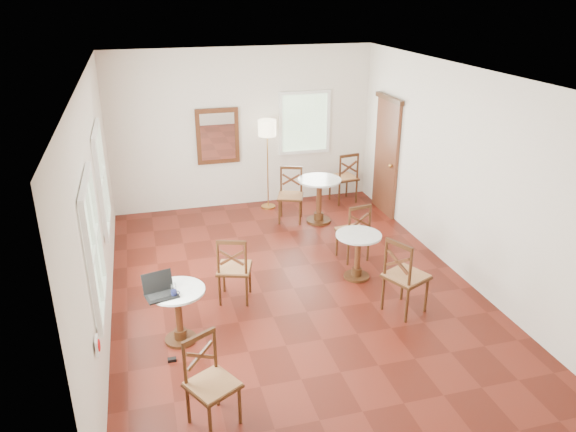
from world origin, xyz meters
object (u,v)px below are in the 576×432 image
at_px(chair_near_b, 211,383).
at_px(laptop, 160,290).
at_px(cafe_table_mid, 358,251).
at_px(mouse, 172,295).
at_px(chair_near_a, 234,268).
at_px(cafe_table_near, 178,309).
at_px(power_adapter, 172,360).
at_px(floor_lamp, 267,134).
at_px(cafe_table_back, 319,196).
at_px(water_glass, 174,287).
at_px(chair_mid_b, 405,276).
at_px(chair_mid_a, 354,231).
at_px(navy_mug, 174,293).
at_px(chair_back_b, 290,195).
at_px(chair_back_a, 344,177).

bearing_deg(chair_near_b, laptop, 76.30).
bearing_deg(cafe_table_mid, mouse, -158.99).
distance_m(chair_near_a, chair_near_b, 2.31).
height_order(cafe_table_near, chair_near_a, chair_near_a).
xyz_separation_m(cafe_table_near, mouse, (-0.07, -0.14, 0.29)).
relative_size(laptop, power_adapter, 4.20).
bearing_deg(floor_lamp, mouse, -117.11).
height_order(cafe_table_back, water_glass, cafe_table_back).
bearing_deg(mouse, chair_mid_b, 14.92).
distance_m(laptop, mouse, 0.15).
xyz_separation_m(chair_mid_a, navy_mug, (-2.86, -1.64, 0.27)).
bearing_deg(cafe_table_mid, water_glass, -160.81).
height_order(chair_near_a, chair_back_b, chair_back_b).
bearing_deg(chair_back_a, chair_near_b, 49.12).
distance_m(chair_near_b, floor_lamp, 5.84).
height_order(mouse, water_glass, water_glass).
distance_m(navy_mug, power_adapter, 0.77).
height_order(chair_near_a, chair_near_b, chair_near_a).
bearing_deg(floor_lamp, chair_mid_a, -72.67).
height_order(chair_back_a, laptop, chair_back_a).
distance_m(mouse, water_glass, 0.12).
relative_size(cafe_table_near, power_adapter, 7.21).
xyz_separation_m(chair_near_a, mouse, (-0.88, -0.90, 0.24)).
relative_size(cafe_table_near, cafe_table_mid, 1.01).
height_order(chair_near_a, chair_mid_a, chair_near_a).
height_order(chair_near_a, laptop, chair_near_a).
xyz_separation_m(chair_mid_a, floor_lamp, (-0.78, 2.50, 0.98)).
bearing_deg(cafe_table_mid, cafe_table_back, 86.94).
xyz_separation_m(chair_mid_a, mouse, (-2.89, -1.63, 0.25)).
xyz_separation_m(chair_near_b, chair_back_a, (3.38, 5.35, 0.04)).
height_order(chair_back_b, water_glass, chair_back_b).
xyz_separation_m(navy_mug, water_glass, (0.00, 0.12, 0.01)).
distance_m(cafe_table_mid, mouse, 2.93).
bearing_deg(chair_near_b, chair_near_a, 45.49).
relative_size(cafe_table_mid, laptop, 1.70).
xyz_separation_m(chair_near_b, chair_mid_a, (2.64, 2.95, 0.00)).
height_order(chair_mid_b, water_glass, chair_mid_b).
relative_size(chair_near_b, chair_mid_a, 0.99).
relative_size(chair_back_b, mouse, 11.43).
bearing_deg(chair_mid_a, cafe_table_mid, 65.10).
height_order(chair_near_a, mouse, chair_near_a).
xyz_separation_m(chair_near_b, chair_mid_b, (2.71, 1.35, 0.06)).
height_order(floor_lamp, power_adapter, floor_lamp).
distance_m(chair_back_b, power_adapter, 4.42).
relative_size(floor_lamp, laptop, 4.18).
xyz_separation_m(chair_back_b, navy_mug, (-2.33, -3.41, 0.26)).
xyz_separation_m(cafe_table_mid, chair_near_b, (-2.47, -2.37, 0.04)).
bearing_deg(laptop, chair_mid_b, -15.06).
bearing_deg(navy_mug, laptop, 151.99).
relative_size(mouse, navy_mug, 0.86).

